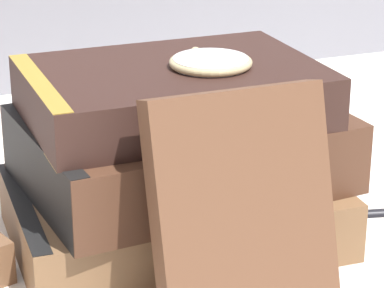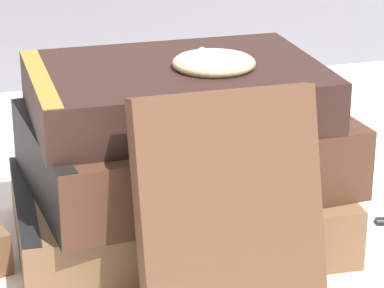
{
  "view_description": "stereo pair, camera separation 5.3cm",
  "coord_description": "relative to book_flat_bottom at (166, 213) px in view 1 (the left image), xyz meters",
  "views": [
    {
      "loc": [
        -0.18,
        -0.48,
        0.29
      ],
      "look_at": [
        0.02,
        0.03,
        0.08
      ],
      "focal_mm": 85.0,
      "sensor_mm": 36.0,
      "label": 1
    },
    {
      "loc": [
        -0.13,
        -0.5,
        0.29
      ],
      "look_at": [
        0.02,
        0.03,
        0.08
      ],
      "focal_mm": 85.0,
      "sensor_mm": 36.0,
      "label": 2
    }
  ],
  "objects": [
    {
      "name": "book_flat_bottom",
      "position": [
        0.0,
        0.0,
        0.0
      ],
      "size": [
        0.22,
        0.16,
        0.04
      ],
      "rotation": [
        0.0,
        0.0,
        -0.04
      ],
      "color": "brown",
      "rests_on": "ground_plane"
    },
    {
      "name": "book_leaning_front",
      "position": [
        0.01,
        -0.11,
        0.04
      ],
      "size": [
        0.11,
        0.06,
        0.14
      ],
      "rotation": [
        -0.28,
        0.0,
        0.0
      ],
      "color": "brown",
      "rests_on": "ground_plane"
    },
    {
      "name": "book_flat_top",
      "position": [
        0.0,
        0.0,
        0.09
      ],
      "size": [
        0.19,
        0.13,
        0.04
      ],
      "rotation": [
        0.0,
        0.0,
        -0.0
      ],
      "color": "#331E19",
      "rests_on": "book_flat_middle"
    },
    {
      "name": "pocket_watch",
      "position": [
        0.03,
        -0.01,
        0.11
      ],
      "size": [
        0.05,
        0.06,
        0.01
      ],
      "color": "silver",
      "rests_on": "book_flat_top"
    },
    {
      "name": "ground_plane",
      "position": [
        -0.01,
        -0.05,
        -0.02
      ],
      "size": [
        3.0,
        3.0,
        0.0
      ],
      "primitive_type": "plane",
      "color": "white"
    },
    {
      "name": "book_flat_middle",
      "position": [
        0.01,
        0.0,
        0.04
      ],
      "size": [
        0.22,
        0.16,
        0.05
      ],
      "rotation": [
        0.0,
        0.0,
        0.08
      ],
      "color": "#4C2D1E",
      "rests_on": "book_flat_bottom"
    }
  ]
}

